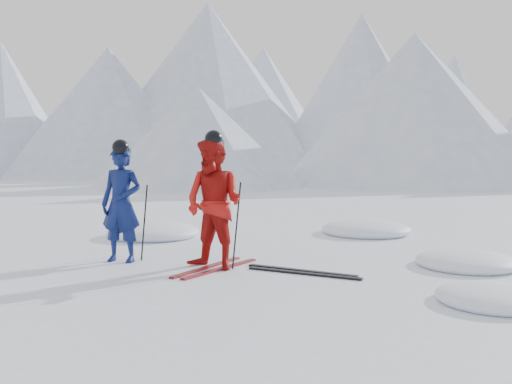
% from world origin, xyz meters
% --- Properties ---
extents(ground, '(160.00, 160.00, 0.00)m').
position_xyz_m(ground, '(0.00, 0.00, 0.00)').
color(ground, white).
rests_on(ground, ground).
extents(skier_blue, '(0.75, 0.58, 1.83)m').
position_xyz_m(skier_blue, '(-3.17, -0.62, 0.92)').
color(skier_blue, '#0D184E').
rests_on(skier_blue, ground).
extents(skier_red, '(1.00, 0.81, 1.95)m').
position_xyz_m(skier_red, '(-1.58, -0.42, 0.97)').
color(skier_red, '#AC110D').
rests_on(skier_red, ground).
extents(pole_blue_left, '(0.12, 0.09, 1.22)m').
position_xyz_m(pole_blue_left, '(-3.47, -0.47, 0.61)').
color(pole_blue_left, black).
rests_on(pole_blue_left, ground).
extents(pole_blue_right, '(0.12, 0.07, 1.22)m').
position_xyz_m(pole_blue_right, '(-2.92, -0.37, 0.61)').
color(pole_blue_right, black).
rests_on(pole_blue_right, ground).
extents(pole_red_left, '(0.13, 0.10, 1.29)m').
position_xyz_m(pole_red_left, '(-1.88, -0.17, 0.65)').
color(pole_red_left, black).
rests_on(pole_red_left, ground).
extents(pole_red_right, '(0.13, 0.09, 1.30)m').
position_xyz_m(pole_red_right, '(-1.28, -0.27, 0.65)').
color(pole_red_right, black).
rests_on(pole_red_right, ground).
extents(ski_worn_left, '(0.17, 1.70, 0.03)m').
position_xyz_m(ski_worn_left, '(-1.70, -0.42, 0.01)').
color(ski_worn_left, black).
rests_on(ski_worn_left, ground).
extents(ski_worn_right, '(0.29, 1.70, 0.03)m').
position_xyz_m(ski_worn_right, '(-1.46, -0.42, 0.01)').
color(ski_worn_right, black).
rests_on(ski_worn_right, ground).
extents(ski_loose_a, '(1.70, 0.12, 0.03)m').
position_xyz_m(ski_loose_a, '(-0.35, -0.01, 0.01)').
color(ski_loose_a, black).
rests_on(ski_loose_a, ground).
extents(ski_loose_b, '(1.70, 0.12, 0.03)m').
position_xyz_m(ski_loose_b, '(-0.25, -0.16, 0.01)').
color(ski_loose_b, black).
rests_on(ski_loose_b, ground).
extents(snow_lumps, '(8.26, 6.37, 0.42)m').
position_xyz_m(snow_lumps, '(-1.28, 2.34, 0.00)').
color(snow_lumps, white).
rests_on(snow_lumps, ground).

